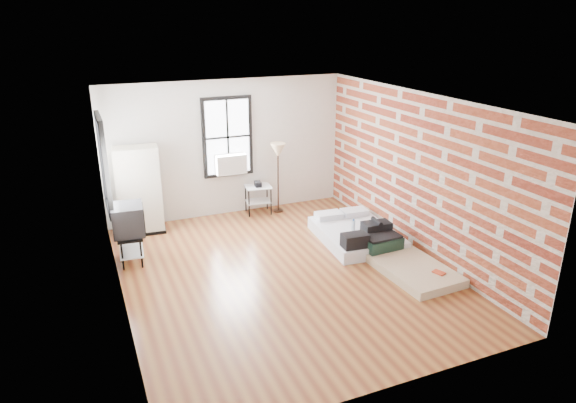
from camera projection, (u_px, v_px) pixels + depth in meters
name	position (u px, v px, depth m)	size (l,w,h in m)	color
ground	(283.00, 273.00, 8.41)	(6.00, 6.00, 0.00)	brown
room_shell	(288.00, 164.00, 8.21)	(5.02, 6.02, 2.80)	silver
mattress_main	(357.00, 233.00, 9.55)	(1.42, 1.84, 0.56)	silver
mattress_bare	(401.00, 260.00, 8.60)	(1.03, 1.85, 0.39)	#C7B490
wardrobe	(139.00, 191.00, 9.72)	(0.89, 0.56, 1.69)	black
side_table	(258.00, 192.00, 10.79)	(0.59, 0.49, 0.70)	black
floor_lamp	(278.00, 154.00, 10.62)	(0.32, 0.32, 1.49)	black
tv_stand	(129.00, 221.00, 8.58)	(0.56, 0.76, 1.02)	black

